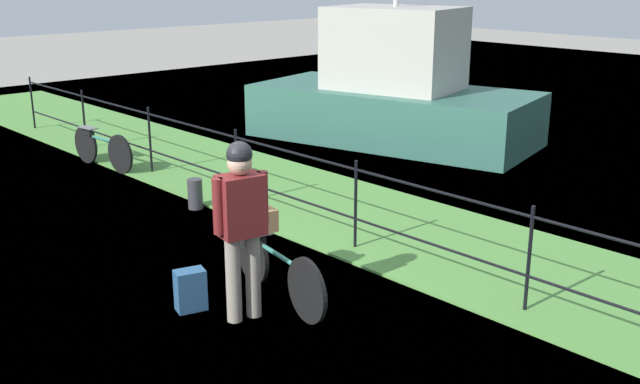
{
  "coord_description": "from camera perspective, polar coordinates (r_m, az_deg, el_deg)",
  "views": [
    {
      "loc": [
        5.65,
        -3.45,
        3.13
      ],
      "look_at": [
        0.24,
        1.56,
        0.9
      ],
      "focal_mm": 41.94,
      "sensor_mm": 36.0,
      "label": 1
    }
  ],
  "objects": [
    {
      "name": "ground_plane",
      "position": [
        7.32,
        -10.38,
        -8.78
      ],
      "size": [
        60.0,
        60.0,
        0.0
      ],
      "primitive_type": "plane",
      "color": "gray"
    },
    {
      "name": "grass_strip",
      "position": [
        9.25,
        6.35,
        -2.97
      ],
      "size": [
        27.0,
        2.4,
        0.03
      ],
      "primitive_type": "cube",
      "color": "#569342",
      "rests_on": "ground"
    },
    {
      "name": "harbor_water",
      "position": [
        14.2,
        22.55,
        2.8
      ],
      "size": [
        30.0,
        30.0,
        0.0
      ],
      "primitive_type": "plane",
      "color": "#426684",
      "rests_on": "ground"
    },
    {
      "name": "iron_fence",
      "position": [
        8.47,
        2.74,
        -0.44
      ],
      "size": [
        18.04,
        0.04,
        1.06
      ],
      "color": "black",
      "rests_on": "ground"
    },
    {
      "name": "bicycle_main",
      "position": [
        7.27,
        -3.3,
        -5.86
      ],
      "size": [
        1.66,
        0.35,
        0.62
      ],
      "color": "black",
      "rests_on": "ground"
    },
    {
      "name": "wooden_crate",
      "position": [
        7.45,
        -4.82,
        -2.03
      ],
      "size": [
        0.4,
        0.35,
        0.22
      ],
      "primitive_type": "cube",
      "rotation": [
        0.0,
        0.0,
        -0.18
      ],
      "color": "#A87F51",
      "rests_on": "bicycle_main"
    },
    {
      "name": "terrier_dog",
      "position": [
        7.37,
        -4.77,
        -0.69
      ],
      "size": [
        0.32,
        0.19,
        0.18
      ],
      "color": "tan",
      "rests_on": "wooden_crate"
    },
    {
      "name": "cyclist_person",
      "position": [
        6.7,
        -6.02,
        -1.8
      ],
      "size": [
        0.33,
        0.53,
        1.68
      ],
      "color": "gray",
      "rests_on": "ground"
    },
    {
      "name": "backpack_on_paving",
      "position": [
        7.22,
        -9.86,
        -7.38
      ],
      "size": [
        0.25,
        0.32,
        0.4
      ],
      "primitive_type": "cube",
      "rotation": [
        0.0,
        0.0,
        1.29
      ],
      "color": "#28517A",
      "rests_on": "ground"
    },
    {
      "name": "mooring_bollard",
      "position": [
        10.16,
        -9.5,
        -0.14
      ],
      "size": [
        0.2,
        0.2,
        0.41
      ],
      "primitive_type": "cylinder",
      "color": "#38383D",
      "rests_on": "ground"
    },
    {
      "name": "bicycle_parked",
      "position": [
        12.55,
        -16.31,
        3.25
      ],
      "size": [
        1.61,
        0.22,
        0.62
      ],
      "color": "black",
      "rests_on": "ground"
    },
    {
      "name": "moored_boat_near",
      "position": [
        13.97,
        5.62,
        7.47
      ],
      "size": [
        5.57,
        3.51,
        4.04
      ],
      "color": "#336656",
      "rests_on": "ground"
    }
  ]
}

